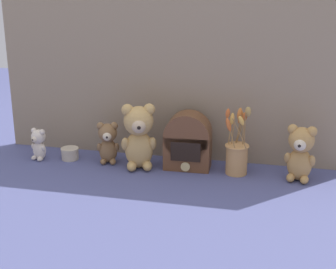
% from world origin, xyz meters
% --- Properties ---
extents(ground_plane, '(4.00, 4.00, 0.00)m').
position_xyz_m(ground_plane, '(0.00, 0.00, 0.00)').
color(ground_plane, '#4C5184').
extents(backdrop_wall, '(1.70, 0.02, 0.76)m').
position_xyz_m(backdrop_wall, '(0.00, 0.17, 0.38)').
color(backdrop_wall, gray).
rests_on(backdrop_wall, ground).
extents(teddy_bear_large, '(0.17, 0.16, 0.30)m').
position_xyz_m(teddy_bear_large, '(-0.13, -0.01, 0.16)').
color(teddy_bear_large, tan).
rests_on(teddy_bear_large, ground).
extents(teddy_bear_medium, '(0.14, 0.13, 0.25)m').
position_xyz_m(teddy_bear_medium, '(0.59, 0.01, 0.13)').
color(teddy_bear_medium, tan).
rests_on(teddy_bear_medium, ground).
extents(teddy_bear_small, '(0.11, 0.10, 0.20)m').
position_xyz_m(teddy_bear_small, '(-0.29, 0.02, 0.10)').
color(teddy_bear_small, olive).
rests_on(teddy_bear_small, ground).
extents(teddy_bear_tiny, '(0.09, 0.08, 0.16)m').
position_xyz_m(teddy_bear_tiny, '(-0.63, -0.01, 0.08)').
color(teddy_bear_tiny, beige).
rests_on(teddy_bear_tiny, ground).
extents(flower_vase, '(0.12, 0.16, 0.31)m').
position_xyz_m(flower_vase, '(0.31, 0.02, 0.10)').
color(flower_vase, tan).
rests_on(flower_vase, ground).
extents(vintage_radio, '(0.21, 0.12, 0.27)m').
position_xyz_m(vintage_radio, '(0.09, 0.04, 0.13)').
color(vintage_radio, brown).
rests_on(vintage_radio, ground).
extents(decorative_tin_tall, '(0.09, 0.09, 0.06)m').
position_xyz_m(decorative_tin_tall, '(-0.48, 0.02, 0.03)').
color(decorative_tin_tall, beige).
rests_on(decorative_tin_tall, ground).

